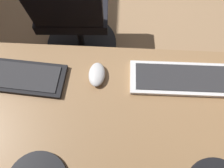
# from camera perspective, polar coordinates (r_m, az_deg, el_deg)

# --- Properties ---
(desk) EXTENTS (2.04, 0.64, 0.73)m
(desk) POSITION_cam_1_polar(r_m,az_deg,el_deg) (0.84, -0.18, -11.28)
(desk) COLOR #936D47
(desk) RESTS_ON ground
(drawer_pedestal) EXTENTS (0.40, 0.51, 0.69)m
(drawer_pedestal) POSITION_cam_1_polar(r_m,az_deg,el_deg) (1.16, -9.89, -15.42)
(drawer_pedestal) COLOR #936D47
(drawer_pedestal) RESTS_ON ground
(keyboard_main) EXTENTS (0.42, 0.14, 0.02)m
(keyboard_main) POSITION_cam_1_polar(r_m,az_deg,el_deg) (0.87, 18.85, 1.36)
(keyboard_main) COLOR silver
(keyboard_main) RESTS_ON desk
(keyboard_spare) EXTENTS (0.43, 0.17, 0.02)m
(keyboard_spare) POSITION_cam_1_polar(r_m,az_deg,el_deg) (0.92, -25.42, 2.00)
(keyboard_spare) COLOR black
(keyboard_spare) RESTS_ON desk
(mouse_spare) EXTENTS (0.06, 0.10, 0.03)m
(mouse_spare) POSITION_cam_1_polar(r_m,az_deg,el_deg) (0.83, -4.10, 2.59)
(mouse_spare) COLOR silver
(mouse_spare) RESTS_ON desk
(office_chair) EXTENTS (0.56, 0.56, 0.97)m
(office_chair) POSITION_cam_1_polar(r_m,az_deg,el_deg) (1.41, -10.56, 17.99)
(office_chair) COLOR black
(office_chair) RESTS_ON ground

